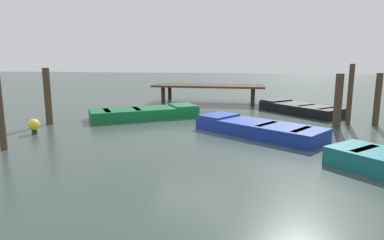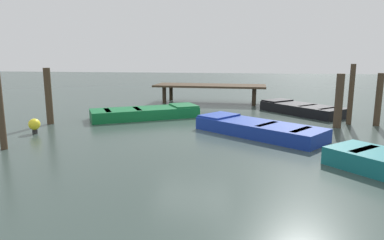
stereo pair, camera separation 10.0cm
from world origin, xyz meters
TOP-DOWN VIEW (x-y plane):
  - ground_plane at (0.00, 0.00)m, footprint 80.00×80.00m
  - dock_segment at (-0.16, 6.91)m, footprint 5.83×2.17m
  - rowboat_blue at (2.10, -0.32)m, footprint 4.09×3.46m
  - rowboat_green at (-2.17, 1.96)m, footprint 4.28×3.24m
  - rowboat_black at (4.08, 4.03)m, footprint 3.46×3.59m
  - mooring_piling_center at (-4.52, -3.06)m, footprint 0.17×0.17m
  - mooring_piling_near_left at (5.42, 1.95)m, footprint 0.18×0.18m
  - mooring_piling_near_right at (6.31, 1.82)m, footprint 0.21×0.21m
  - mooring_piling_far_left at (4.86, 1.26)m, footprint 0.26×0.26m
  - mooring_piling_mid_right at (-5.26, 0.27)m, footprint 0.24×0.24m
  - marker_buoy at (-4.85, -1.25)m, footprint 0.36×0.36m

SIDE VIEW (x-z plane):
  - ground_plane at x=0.00m, z-range 0.00..0.00m
  - rowboat_green at x=-2.17m, z-range -0.01..0.45m
  - rowboat_blue at x=2.10m, z-range -0.01..0.45m
  - rowboat_black at x=4.08m, z-range -0.01..0.45m
  - marker_buoy at x=-4.85m, z-range 0.05..0.53m
  - dock_segment at x=-0.16m, z-range 0.37..1.32m
  - mooring_piling_far_left at x=4.86m, z-range 0.00..1.84m
  - mooring_piling_near_right at x=6.31m, z-range 0.00..1.85m
  - mooring_piling_center at x=-4.52m, z-range 0.00..1.99m
  - mooring_piling_mid_right at x=-5.26m, z-range 0.00..2.02m
  - mooring_piling_near_left at x=5.42m, z-range 0.00..2.15m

